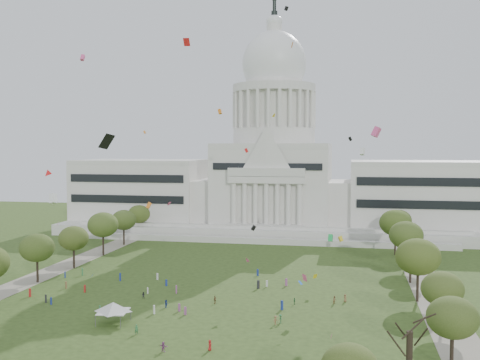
{
  "coord_description": "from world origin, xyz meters",
  "views": [
    {
      "loc": [
        29.85,
        -105.98,
        33.04
      ],
      "look_at": [
        0.0,
        45.0,
        24.0
      ],
      "focal_mm": 42.0,
      "sensor_mm": 36.0,
      "label": 1
    }
  ],
  "objects_px": {
    "capitol": "(274,174)",
    "big_bare_tree": "(410,326)",
    "event_tent": "(113,307)",
    "person_0": "(345,298)"
  },
  "relations": [
    {
      "from": "big_bare_tree",
      "to": "event_tent",
      "type": "height_order",
      "value": "big_bare_tree"
    },
    {
      "from": "event_tent",
      "to": "person_0",
      "type": "height_order",
      "value": "event_tent"
    },
    {
      "from": "capitol",
      "to": "big_bare_tree",
      "type": "bearing_deg",
      "value": -74.98
    },
    {
      "from": "big_bare_tree",
      "to": "event_tent",
      "type": "distance_m",
      "value": 55.12
    },
    {
      "from": "capitol",
      "to": "person_0",
      "type": "relative_size",
      "value": 96.36
    },
    {
      "from": "big_bare_tree",
      "to": "capitol",
      "type": "bearing_deg",
      "value": 105.02
    },
    {
      "from": "capitol",
      "to": "event_tent",
      "type": "relative_size",
      "value": 19.33
    },
    {
      "from": "event_tent",
      "to": "person_0",
      "type": "distance_m",
      "value": 48.57
    },
    {
      "from": "event_tent",
      "to": "person_0",
      "type": "relative_size",
      "value": 4.99
    },
    {
      "from": "big_bare_tree",
      "to": "person_0",
      "type": "distance_m",
      "value": 43.85
    }
  ]
}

